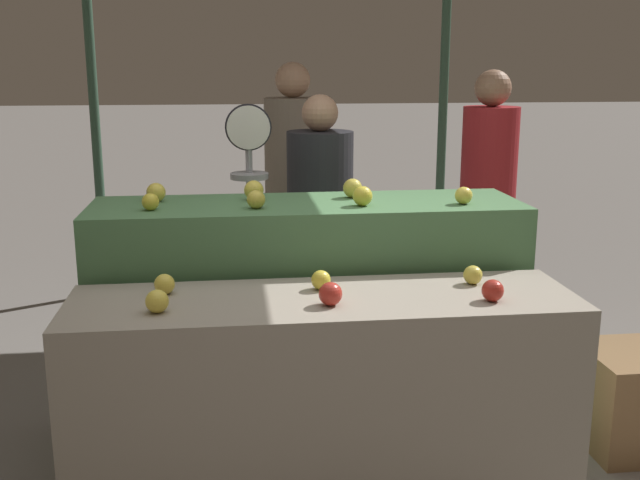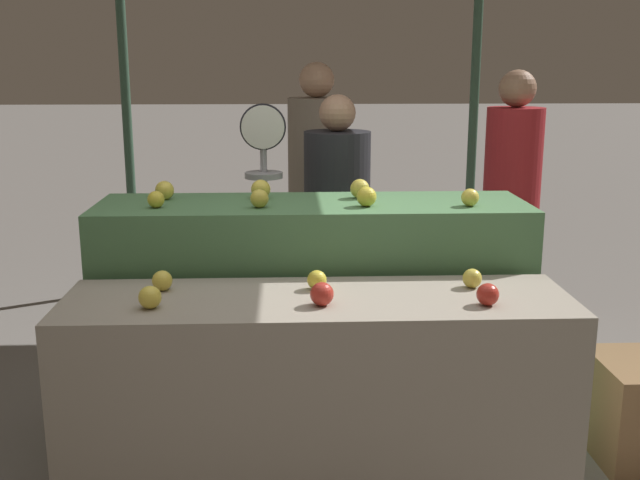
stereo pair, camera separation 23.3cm
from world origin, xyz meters
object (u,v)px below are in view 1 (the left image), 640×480
Objects in this scene: wooden_crate_side at (634,399)px; person_vendor_at_scale at (320,213)px; person_customer_left at (294,175)px; person_customer_right at (488,186)px; produce_scale at (250,188)px.

person_vendor_at_scale is at bearing 137.22° from wooden_crate_side.
person_vendor_at_scale is 3.41× the size of wooden_crate_side.
person_customer_left reaches higher than person_customer_right.
wooden_crate_side is at bearing -28.79° from produce_scale.
person_customer_left is 1.03× the size of person_customer_right.
wooden_crate_side is at bearing 137.37° from person_customer_left.
wooden_crate_side is (1.40, -1.96, -0.77)m from person_customer_left.
person_customer_right is at bearing -146.00° from person_vendor_at_scale.
person_customer_left is (0.32, 1.02, -0.09)m from produce_scale.
produce_scale is 1.07m from person_customer_left.
produce_scale reaches higher than wooden_crate_side.
person_customer_left is 2.53m from wooden_crate_side.
person_customer_right is at bearing 20.21° from produce_scale.
produce_scale is 3.33× the size of wooden_crate_side.
wooden_crate_side is at bearing 156.65° from person_vendor_at_scale.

